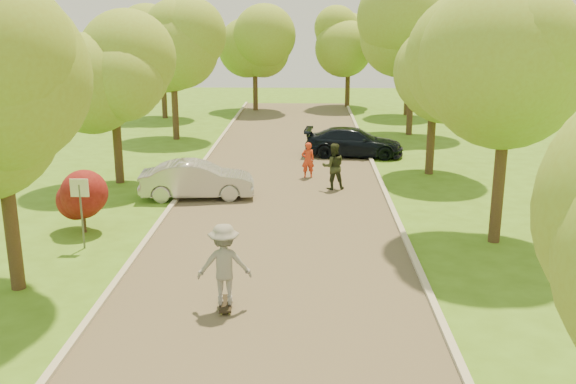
# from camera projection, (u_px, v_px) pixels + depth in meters

# --- Properties ---
(ground) EXTENTS (100.00, 100.00, 0.00)m
(ground) POSITION_uv_depth(u_px,v_px,m) (267.00, 309.00, 15.44)
(ground) COLOR #426E1A
(ground) RESTS_ON ground
(road) EXTENTS (8.00, 60.00, 0.01)m
(road) POSITION_uv_depth(u_px,v_px,m) (281.00, 211.00, 23.15)
(road) COLOR #4C4438
(road) RESTS_ON ground
(curb_left) EXTENTS (0.18, 60.00, 0.12)m
(curb_left) POSITION_uv_depth(u_px,v_px,m) (169.00, 209.00, 23.26)
(curb_left) COLOR #B2AD9E
(curb_left) RESTS_ON ground
(curb_right) EXTENTS (0.18, 60.00, 0.12)m
(curb_right) POSITION_uv_depth(u_px,v_px,m) (393.00, 211.00, 23.02)
(curb_right) COLOR #B2AD9E
(curb_right) RESTS_ON ground
(street_sign) EXTENTS (0.55, 0.06, 2.17)m
(street_sign) POSITION_uv_depth(u_px,v_px,m) (80.00, 199.00, 19.06)
(street_sign) COLOR #59595E
(street_sign) RESTS_ON ground
(red_shrub) EXTENTS (1.70, 1.70, 1.95)m
(red_shrub) POSITION_uv_depth(u_px,v_px,m) (82.00, 200.00, 20.65)
(red_shrub) COLOR #382619
(red_shrub) RESTS_ON ground
(tree_l_mida) EXTENTS (4.71, 4.60, 7.39)m
(tree_l_mida) POSITION_uv_depth(u_px,v_px,m) (3.00, 87.00, 15.23)
(tree_l_mida) COLOR #382619
(tree_l_mida) RESTS_ON ground
(tree_l_midb) EXTENTS (4.30, 4.20, 6.62)m
(tree_l_midb) POSITION_uv_depth(u_px,v_px,m) (117.00, 73.00, 26.01)
(tree_l_midb) COLOR #382619
(tree_l_midb) RESTS_ON ground
(tree_l_far) EXTENTS (4.92, 4.80, 7.79)m
(tree_l_far) POSITION_uv_depth(u_px,v_px,m) (176.00, 42.00, 35.41)
(tree_l_far) COLOR #382619
(tree_l_far) RESTS_ON ground
(tree_r_mida) EXTENTS (5.13, 5.00, 7.95)m
(tree_r_mida) POSITION_uv_depth(u_px,v_px,m) (517.00, 62.00, 18.59)
(tree_r_mida) COLOR #382619
(tree_r_mida) RESTS_ON ground
(tree_r_midb) EXTENTS (4.51, 4.40, 7.01)m
(tree_r_midb) POSITION_uv_depth(u_px,v_px,m) (440.00, 63.00, 27.45)
(tree_r_midb) COLOR #382619
(tree_r_midb) RESTS_ON ground
(tree_r_far) EXTENTS (5.33, 5.20, 8.34)m
(tree_r_far) POSITION_uv_depth(u_px,v_px,m) (418.00, 34.00, 36.82)
(tree_r_far) COLOR #382619
(tree_r_far) RESTS_ON ground
(tree_bg_a) EXTENTS (5.12, 5.00, 7.72)m
(tree_bg_a) POSITION_uv_depth(u_px,v_px,m) (164.00, 40.00, 43.23)
(tree_bg_a) COLOR #382619
(tree_bg_a) RESTS_ON ground
(tree_bg_b) EXTENTS (5.12, 5.00, 7.95)m
(tree_bg_b) POSITION_uv_depth(u_px,v_px,m) (413.00, 36.00, 44.59)
(tree_bg_b) COLOR #382619
(tree_bg_b) RESTS_ON ground
(tree_bg_c) EXTENTS (4.92, 4.80, 7.33)m
(tree_bg_c) POSITION_uv_depth(u_px,v_px,m) (258.00, 42.00, 46.98)
(tree_bg_c) COLOR #382619
(tree_bg_c) RESTS_ON ground
(tree_bg_d) EXTENTS (5.12, 5.00, 7.72)m
(tree_bg_d) POSITION_uv_depth(u_px,v_px,m) (352.00, 37.00, 48.62)
(tree_bg_d) COLOR #382619
(tree_bg_d) RESTS_ON ground
(silver_sedan) EXTENTS (4.49, 1.94, 1.44)m
(silver_sedan) POSITION_uv_depth(u_px,v_px,m) (197.00, 180.00, 24.73)
(silver_sedan) COLOR #ABAAAF
(silver_sedan) RESTS_ON ground
(dark_sedan) EXTENTS (5.09, 2.46, 1.43)m
(dark_sedan) POSITION_uv_depth(u_px,v_px,m) (354.00, 142.00, 32.18)
(dark_sedan) COLOR black
(dark_sedan) RESTS_ON ground
(longboard) EXTENTS (0.40, 1.05, 0.12)m
(longboard) POSITION_uv_depth(u_px,v_px,m) (225.00, 304.00, 15.44)
(longboard) COLOR black
(longboard) RESTS_ON ground
(skateboarder) EXTENTS (1.37, 0.89, 2.00)m
(skateboarder) POSITION_uv_depth(u_px,v_px,m) (224.00, 264.00, 15.17)
(skateboarder) COLOR gray
(skateboarder) RESTS_ON longboard
(person_striped) EXTENTS (0.63, 0.48, 1.57)m
(person_striped) POSITION_uv_depth(u_px,v_px,m) (308.00, 160.00, 27.84)
(person_striped) COLOR red
(person_striped) RESTS_ON ground
(person_olive) EXTENTS (1.01, 0.84, 1.90)m
(person_olive) POSITION_uv_depth(u_px,v_px,m) (333.00, 166.00, 25.91)
(person_olive) COLOR #272E1B
(person_olive) RESTS_ON ground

